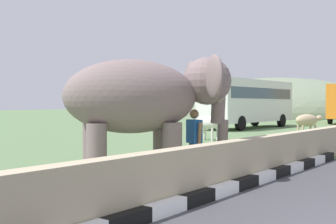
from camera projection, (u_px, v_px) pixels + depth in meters
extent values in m
cube|color=black|center=(127.00, 221.00, 6.01)|extent=(0.90, 0.20, 0.24)
cube|color=white|center=(166.00, 208.00, 6.72)|extent=(0.90, 0.20, 0.24)
cube|color=black|center=(197.00, 198.00, 7.42)|extent=(0.90, 0.20, 0.24)
cube|color=white|center=(223.00, 190.00, 8.13)|extent=(0.90, 0.20, 0.24)
cube|color=black|center=(245.00, 183.00, 8.84)|extent=(0.90, 0.20, 0.24)
cube|color=white|center=(264.00, 177.00, 9.55)|extent=(0.90, 0.20, 0.24)
cube|color=black|center=(280.00, 172.00, 10.26)|extent=(0.90, 0.20, 0.24)
cube|color=white|center=(294.00, 168.00, 10.97)|extent=(0.90, 0.20, 0.24)
cube|color=black|center=(306.00, 164.00, 11.68)|extent=(0.90, 0.20, 0.24)
cube|color=white|center=(317.00, 160.00, 12.39)|extent=(0.90, 0.20, 0.24)
cube|color=black|center=(327.00, 157.00, 13.10)|extent=(0.90, 0.20, 0.24)
cube|color=tan|center=(235.00, 163.00, 9.10)|extent=(28.00, 0.36, 1.00)
cylinder|color=slate|center=(162.00, 149.00, 10.35)|extent=(0.44, 0.44, 1.37)
cylinder|color=slate|center=(172.00, 153.00, 9.49)|extent=(0.44, 0.44, 1.37)
cylinder|color=slate|center=(92.00, 151.00, 9.88)|extent=(0.44, 0.44, 1.37)
cylinder|color=slate|center=(97.00, 155.00, 9.02)|extent=(0.44, 0.44, 1.37)
ellipsoid|color=slate|center=(131.00, 96.00, 9.66)|extent=(3.45, 3.11, 1.70)
sphere|color=slate|center=(207.00, 81.00, 10.18)|extent=(1.16, 1.16, 1.16)
ellipsoid|color=#D84C8C|center=(218.00, 75.00, 10.25)|extent=(0.67, 0.73, 0.44)
ellipsoid|color=slate|center=(191.00, 81.00, 10.88)|extent=(0.72, 0.87, 1.00)
ellipsoid|color=slate|center=(214.00, 77.00, 9.38)|extent=(0.72, 0.87, 1.00)
cylinder|color=slate|center=(218.00, 104.00, 10.27)|extent=(0.54, 0.56, 0.98)
cylinder|color=slate|center=(223.00, 136.00, 10.31)|extent=(0.39, 0.41, 0.82)
cone|color=beige|center=(212.00, 100.00, 10.52)|extent=(0.44, 0.54, 0.22)
cone|color=beige|center=(221.00, 99.00, 9.98)|extent=(0.44, 0.54, 0.22)
cylinder|color=navy|center=(192.00, 159.00, 10.51)|extent=(0.15, 0.15, 0.82)
cylinder|color=navy|center=(196.00, 160.00, 10.33)|extent=(0.15, 0.15, 0.82)
cube|color=#1E59B2|center=(194.00, 131.00, 10.41)|extent=(0.39, 0.46, 0.58)
cylinder|color=#9E7251|center=(189.00, 132.00, 10.64)|extent=(0.13, 0.15, 0.52)
cylinder|color=#9E7251|center=(200.00, 133.00, 10.18)|extent=(0.15, 0.18, 0.53)
sphere|color=#9E7251|center=(194.00, 114.00, 10.40)|extent=(0.23, 0.23, 0.23)
cube|color=silver|center=(248.00, 101.00, 30.97)|extent=(9.82, 2.85, 3.00)
cube|color=#3F5160|center=(248.00, 94.00, 30.96)|extent=(9.05, 2.86, 0.76)
cylinder|color=black|center=(255.00, 120.00, 34.13)|extent=(1.01, 0.34, 1.00)
cylinder|color=black|center=(281.00, 120.00, 32.65)|extent=(1.01, 0.34, 1.00)
cylinder|color=black|center=(212.00, 122.00, 29.36)|extent=(1.01, 0.34, 1.00)
cylinder|color=black|center=(240.00, 123.00, 27.88)|extent=(1.01, 0.34, 1.00)
cylinder|color=black|center=(330.00, 118.00, 37.17)|extent=(1.03, 0.41, 1.00)
cylinder|color=beige|center=(218.00, 134.00, 20.22)|extent=(0.12, 0.12, 0.65)
cylinder|color=beige|center=(212.00, 135.00, 20.00)|extent=(0.12, 0.12, 0.65)
cylinder|color=beige|center=(205.00, 133.00, 20.93)|extent=(0.12, 0.12, 0.65)
cylinder|color=beige|center=(199.00, 134.00, 20.71)|extent=(0.12, 0.12, 0.65)
ellipsoid|color=beige|center=(208.00, 122.00, 20.46)|extent=(0.94, 1.60, 0.66)
ellipsoid|color=beige|center=(222.00, 121.00, 19.72)|extent=(0.35, 0.45, 0.32)
cylinder|color=tan|center=(310.00, 130.00, 23.38)|extent=(0.12, 0.12, 0.65)
cylinder|color=tan|center=(315.00, 131.00, 23.06)|extent=(0.12, 0.12, 0.65)
cylinder|color=tan|center=(298.00, 131.00, 22.99)|extent=(0.12, 0.12, 0.65)
cylinder|color=tan|center=(303.00, 131.00, 22.67)|extent=(0.12, 0.12, 0.65)
ellipsoid|color=tan|center=(307.00, 120.00, 23.01)|extent=(1.61, 1.20, 0.66)
ellipsoid|color=tan|center=(319.00, 118.00, 23.42)|extent=(0.47, 0.41, 0.32)
ellipsoid|color=slate|center=(279.00, 116.00, 64.24)|extent=(38.39, 30.71, 11.41)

